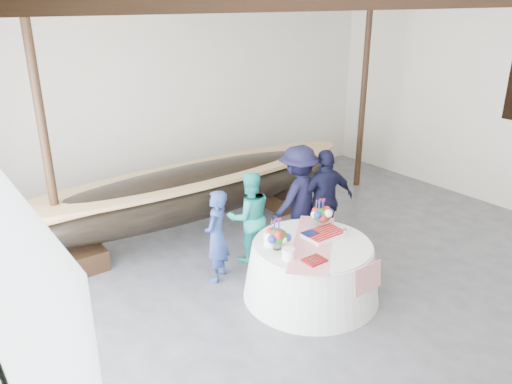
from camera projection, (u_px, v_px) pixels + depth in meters
floor at (400, 314)px, 7.16m from camera, size 10.00×12.00×0.01m
wall_back at (187, 96)px, 10.84m from camera, size 10.00×0.02×4.50m
pavilion_structure at (386, 19)px, 6.25m from camera, size 9.80×11.76×4.50m
longboat_display at (193, 192)px, 9.34m from camera, size 7.17×1.43×1.34m
banquet_table at (311, 269)px, 7.49m from camera, size 2.05×2.05×0.88m
tabletop_items at (303, 231)px, 7.39m from camera, size 1.77×1.69×0.40m
guest_woman_blue at (217, 236)px, 7.82m from camera, size 0.66×0.62×1.52m
guest_woman_teal at (250, 217)px, 8.41m from camera, size 0.92×0.81×1.60m
guest_man_left at (298, 199)px, 8.74m from camera, size 1.32×0.87×1.92m
guest_man_right at (325, 200)px, 8.78m from camera, size 1.16×0.71×1.84m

